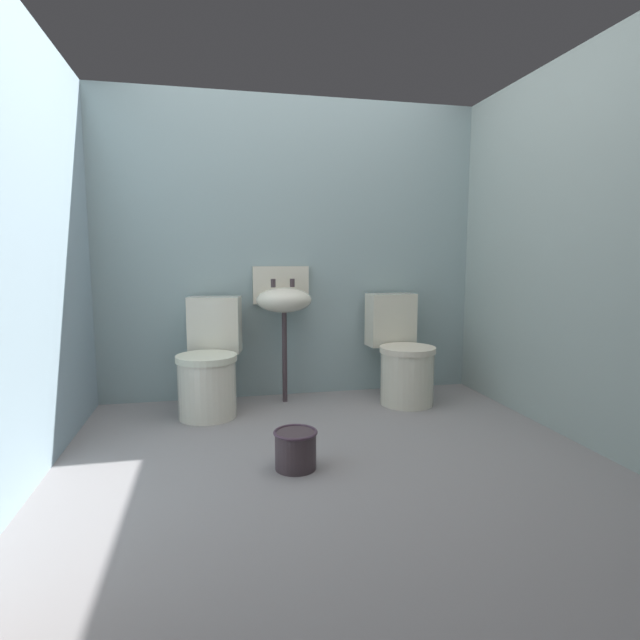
# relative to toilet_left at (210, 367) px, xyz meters

# --- Properties ---
(ground_plane) EXTENTS (3.25, 2.96, 0.08)m
(ground_plane) POSITION_rel_toilet_left_xyz_m (0.63, -0.93, -0.36)
(ground_plane) COLOR gray
(wall_back) EXTENTS (3.25, 0.10, 2.23)m
(wall_back) POSITION_rel_toilet_left_xyz_m (0.63, 0.40, 0.79)
(wall_back) COLOR #8FA7AA
(wall_back) RESTS_ON ground
(wall_left) EXTENTS (0.10, 2.76, 2.23)m
(wall_left) POSITION_rel_toilet_left_xyz_m (-0.84, -0.83, 0.79)
(wall_left) COLOR #89A2B0
(wall_left) RESTS_ON ground
(wall_right) EXTENTS (0.10, 2.76, 2.23)m
(wall_right) POSITION_rel_toilet_left_xyz_m (2.11, -0.83, 0.79)
(wall_right) COLOR #95A7A3
(wall_right) RESTS_ON ground
(toilet_left) EXTENTS (0.49, 0.66, 0.78)m
(toilet_left) POSITION_rel_toilet_left_xyz_m (0.00, 0.00, 0.00)
(toilet_left) COLOR silver
(toilet_left) RESTS_ON ground
(toilet_right) EXTENTS (0.43, 0.62, 0.78)m
(toilet_right) POSITION_rel_toilet_left_xyz_m (1.38, -0.00, 0.00)
(toilet_right) COLOR silver
(toilet_right) RESTS_ON ground
(sink) EXTENTS (0.42, 0.35, 0.99)m
(sink) POSITION_rel_toilet_left_xyz_m (0.54, 0.19, 0.43)
(sink) COLOR #3F3237
(sink) RESTS_ON ground
(bucket) EXTENTS (0.22, 0.22, 0.20)m
(bucket) POSITION_rel_toilet_left_xyz_m (0.42, -1.01, -0.22)
(bucket) COLOR #3F3237
(bucket) RESTS_ON ground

